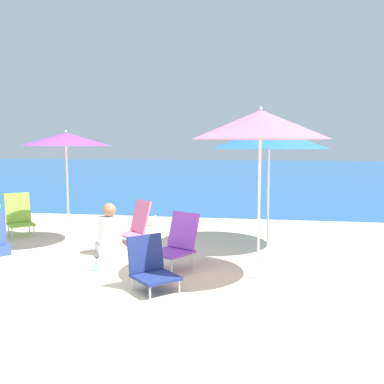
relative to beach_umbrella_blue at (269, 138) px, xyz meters
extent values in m
plane|color=beige|center=(-2.48, -2.91, -1.85)|extent=(60.00, 60.00, 0.00)
cube|color=#1E5699|center=(-2.48, 22.68, -1.85)|extent=(60.00, 40.00, 0.01)
cylinder|color=white|center=(0.00, 0.00, -1.01)|extent=(0.04, 0.04, 1.68)
cone|color=blue|center=(0.00, 0.00, 0.00)|extent=(1.97, 1.97, 0.36)
sphere|color=white|center=(0.00, 0.00, 0.20)|extent=(0.04, 0.04, 0.04)
cylinder|color=white|center=(-0.14, -1.83, -0.95)|extent=(0.04, 0.04, 1.81)
cone|color=pink|center=(-0.14, -1.83, 0.14)|extent=(1.74, 1.74, 0.36)
sphere|color=white|center=(-0.14, -1.83, 0.34)|extent=(0.04, 0.04, 0.04)
cylinder|color=white|center=(-3.44, -0.41, -0.99)|extent=(0.04, 0.04, 1.72)
cone|color=purple|center=(-3.44, -0.41, -0.02)|extent=(1.56, 1.56, 0.23)
sphere|color=white|center=(-3.44, -0.41, 0.12)|extent=(0.04, 0.04, 0.04)
cylinder|color=silver|center=(-4.66, -0.21, -1.75)|extent=(0.02, 0.02, 0.21)
cylinder|color=silver|center=(-4.38, 0.05, -1.75)|extent=(0.02, 0.02, 0.21)
cylinder|color=silver|center=(-4.91, 0.06, -1.75)|extent=(0.02, 0.02, 0.21)
cylinder|color=silver|center=(-4.63, 0.32, -1.75)|extent=(0.02, 0.02, 0.21)
cube|color=#8ECC3D|center=(-4.64, 0.05, -1.63)|extent=(0.63, 0.63, 0.04)
cube|color=#8ECC3D|center=(-4.79, 0.21, -1.32)|extent=(0.46, 0.44, 0.56)
cylinder|color=silver|center=(-1.33, -2.84, -1.77)|extent=(0.02, 0.02, 0.16)
cylinder|color=silver|center=(-1.04, -2.57, -1.77)|extent=(0.02, 0.02, 0.16)
cylinder|color=silver|center=(-1.62, -2.55, -1.77)|extent=(0.02, 0.02, 0.16)
cylinder|color=silver|center=(-1.33, -2.27, -1.77)|extent=(0.02, 0.02, 0.16)
cube|color=navy|center=(-1.33, -2.56, -1.68)|extent=(0.67, 0.67, 0.04)
cube|color=navy|center=(-1.50, -2.38, -1.43)|extent=(0.40, 0.40, 0.45)
cylinder|color=silver|center=(-2.63, -0.20, -1.78)|extent=(0.02, 0.02, 0.15)
cylinder|color=silver|center=(-2.35, -0.45, -1.78)|extent=(0.02, 0.02, 0.15)
cylinder|color=silver|center=(-2.40, 0.06, -1.78)|extent=(0.02, 0.02, 0.15)
cylinder|color=silver|center=(-2.12, -0.20, -1.78)|extent=(0.02, 0.02, 0.15)
cube|color=pink|center=(-2.38, -0.20, -1.69)|extent=(0.61, 0.60, 0.04)
cube|color=pink|center=(-2.24, -0.04, -1.38)|extent=(0.46, 0.44, 0.56)
cylinder|color=silver|center=(-1.61, -1.79, -1.73)|extent=(0.02, 0.02, 0.25)
cylinder|color=silver|center=(-1.26, -1.99, -1.73)|extent=(0.02, 0.02, 0.25)
cylinder|color=silver|center=(-1.39, -1.42, -1.73)|extent=(0.02, 0.02, 0.25)
cylinder|color=silver|center=(-1.04, -1.62, -1.73)|extent=(0.02, 0.02, 0.25)
cube|color=purple|center=(-1.32, -1.70, -1.59)|extent=(0.66, 0.67, 0.04)
cube|color=purple|center=(-1.20, -1.49, -1.32)|extent=(0.50, 0.39, 0.50)
cube|color=silver|center=(-2.50, -0.94, -1.77)|extent=(0.60, 0.62, 0.16)
cylinder|color=silver|center=(-2.50, -0.94, -1.47)|extent=(0.37, 0.37, 0.44)
sphere|color=#9E704C|center=(-2.50, -0.94, -1.14)|extent=(0.22, 0.22, 0.22)
cylinder|color=#8CCCEA|center=(-2.34, -1.89, -1.78)|extent=(0.07, 0.07, 0.14)
cylinder|color=#8CCCEA|center=(-2.34, -1.89, -1.69)|extent=(0.03, 0.03, 0.05)
cylinder|color=black|center=(-2.34, -1.89, -1.66)|extent=(0.03, 0.03, 0.02)
cylinder|color=gold|center=(-2.50, 1.49, -1.82)|extent=(0.01, 0.01, 0.07)
cylinder|color=gold|center=(-2.45, 1.49, -1.82)|extent=(0.01, 0.01, 0.07)
ellipsoid|color=white|center=(-2.47, 1.49, -1.72)|extent=(0.26, 0.11, 0.13)
sphere|color=white|center=(-2.37, 1.49, -1.66)|extent=(0.07, 0.07, 0.07)
camera|label=1|loc=(-0.10, -7.34, -0.12)|focal=40.00mm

